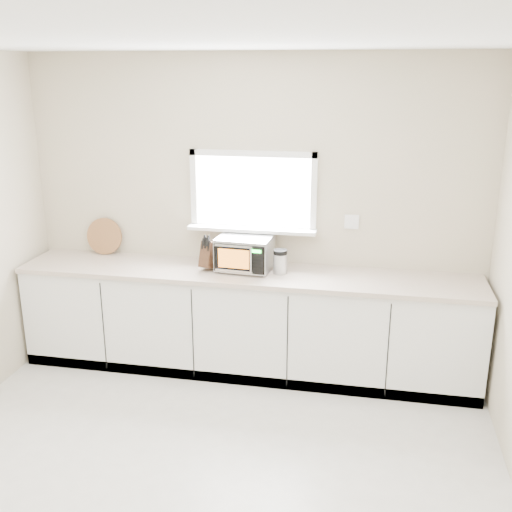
# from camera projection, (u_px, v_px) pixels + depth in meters

# --- Properties ---
(ground) EXTENTS (4.00, 4.00, 0.00)m
(ground) POSITION_uv_depth(u_px,v_px,m) (191.00, 496.00, 3.75)
(ground) COLOR beige
(ground) RESTS_ON ground
(back_wall) EXTENTS (4.00, 0.17, 2.70)m
(back_wall) POSITION_uv_depth(u_px,v_px,m) (253.00, 212.00, 5.21)
(back_wall) COLOR #B4AC8F
(back_wall) RESTS_ON ground
(cabinets) EXTENTS (3.92, 0.60, 0.88)m
(cabinets) POSITION_uv_depth(u_px,v_px,m) (247.00, 323.00, 5.21)
(cabinets) COLOR white
(cabinets) RESTS_ON ground
(countertop) EXTENTS (3.92, 0.64, 0.04)m
(countertop) POSITION_uv_depth(u_px,v_px,m) (246.00, 274.00, 5.06)
(countertop) COLOR beige
(countertop) RESTS_ON cabinets
(microwave) EXTENTS (0.47, 0.40, 0.29)m
(microwave) POSITION_uv_depth(u_px,v_px,m) (245.00, 253.00, 5.06)
(microwave) COLOR black
(microwave) RESTS_ON countertop
(knife_block) EXTENTS (0.17, 0.24, 0.31)m
(knife_block) POSITION_uv_depth(u_px,v_px,m) (210.00, 254.00, 5.08)
(knife_block) COLOR #462919
(knife_block) RESTS_ON countertop
(cutting_board) EXTENTS (0.34, 0.08, 0.34)m
(cutting_board) POSITION_uv_depth(u_px,v_px,m) (104.00, 236.00, 5.49)
(cutting_board) COLOR #98653A
(cutting_board) RESTS_ON countertop
(coffee_grinder) EXTENTS (0.13, 0.13, 0.21)m
(coffee_grinder) POSITION_uv_depth(u_px,v_px,m) (280.00, 261.00, 4.99)
(coffee_grinder) COLOR #B9BCC1
(coffee_grinder) RESTS_ON countertop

